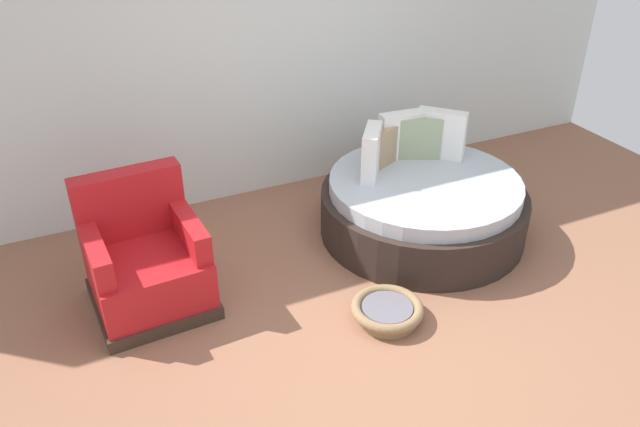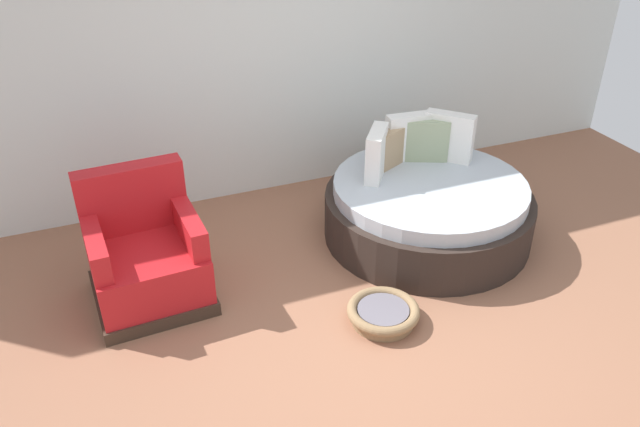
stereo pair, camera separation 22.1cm
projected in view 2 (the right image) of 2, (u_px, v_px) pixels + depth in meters
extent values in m
cube|color=#936047|center=(368.00, 344.00, 4.22)|extent=(8.00, 8.00, 0.02)
cube|color=silver|center=(253.00, 32.00, 5.37)|extent=(8.00, 0.12, 2.99)
cylinder|color=#2D231E|center=(427.00, 215.00, 5.27)|extent=(1.72, 1.72, 0.39)
cylinder|color=#B2BCC6|center=(430.00, 188.00, 5.14)|extent=(1.58, 1.58, 0.12)
cube|color=white|center=(449.00, 137.00, 5.37)|extent=(0.37, 0.39, 0.42)
cube|color=#93A37F|center=(427.00, 140.00, 5.38)|extent=(0.38, 0.26, 0.37)
cube|color=white|center=(409.00, 137.00, 5.38)|extent=(0.42, 0.15, 0.41)
cube|color=tan|center=(388.00, 149.00, 5.28)|extent=(0.34, 0.25, 0.32)
cube|color=white|center=(376.00, 154.00, 5.10)|extent=(0.33, 0.40, 0.40)
cube|color=#38281E|center=(153.00, 292.00, 4.61)|extent=(0.84, 0.84, 0.10)
cube|color=red|center=(149.00, 268.00, 4.50)|extent=(0.80, 0.80, 0.34)
cube|color=red|center=(132.00, 198.00, 4.52)|extent=(0.77, 0.20, 0.50)
cube|color=red|center=(95.00, 246.00, 4.24)|extent=(0.15, 0.69, 0.22)
cube|color=red|center=(188.00, 225.00, 4.47)|extent=(0.15, 0.69, 0.22)
cylinder|color=#8E704C|center=(383.00, 318.00, 4.40)|extent=(0.44, 0.44, 0.06)
torus|color=#8E704C|center=(383.00, 311.00, 4.36)|extent=(0.51, 0.51, 0.07)
cylinder|color=slate|center=(383.00, 312.00, 4.37)|extent=(0.36, 0.36, 0.05)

